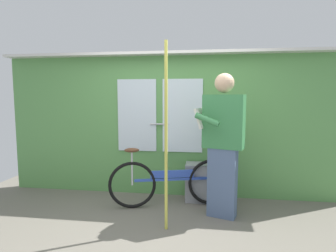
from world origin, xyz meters
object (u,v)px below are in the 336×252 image
(trash_bin_by_wall, at_px, (197,182))
(handrail_pole, at_px, (166,138))
(passenger_reading_newspaper, at_px, (223,142))
(bicycle_near_door, at_px, (171,182))

(trash_bin_by_wall, xyz_separation_m, handrail_pole, (-0.32, -0.94, 0.79))
(trash_bin_by_wall, bearing_deg, passenger_reading_newspaper, -56.51)
(bicycle_near_door, distance_m, passenger_reading_newspaper, 0.93)
(passenger_reading_newspaper, height_order, handrail_pole, handrail_pole)
(passenger_reading_newspaper, relative_size, trash_bin_by_wall, 3.27)
(bicycle_near_door, distance_m, trash_bin_by_wall, 0.44)
(bicycle_near_door, bearing_deg, passenger_reading_newspaper, -33.64)
(passenger_reading_newspaper, xyz_separation_m, trash_bin_by_wall, (-0.33, 0.50, -0.68))
(handrail_pole, bearing_deg, bicycle_near_door, 91.84)
(bicycle_near_door, height_order, passenger_reading_newspaper, passenger_reading_newspaper)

